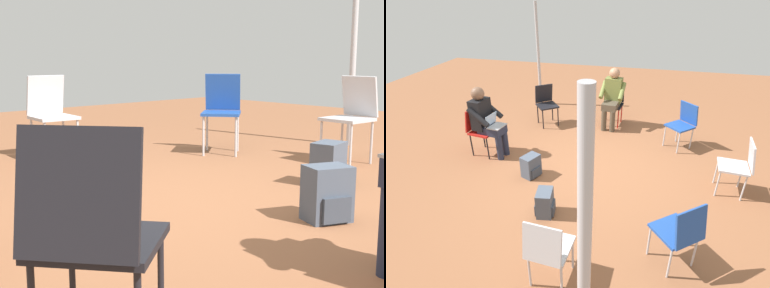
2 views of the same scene
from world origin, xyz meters
TOP-DOWN VIEW (x-y plane):
  - ground_plane at (0.00, 0.00)m, footprint 14.00×14.00m
  - chair_southwest at (-1.55, -1.20)m, footprint 0.58×0.58m
  - chair_west at (-2.24, 0.10)m, footprint 0.47×0.44m
  - chair_north at (-0.09, 2.18)m, footprint 0.43×0.46m
  - chair_east at (1.94, -0.12)m, footprint 0.48×0.45m
  - chair_southeast at (1.23, -1.62)m, footprint 0.58×0.58m
  - chair_south at (-0.18, -1.98)m, footprint 0.44×0.47m
  - chair_northwest at (-1.35, 1.65)m, footprint 0.58×0.58m
  - person_with_laptop at (1.77, -0.10)m, footprint 0.56×0.54m
  - person_in_olive at (-0.16, -1.81)m, footprint 0.53×0.55m
  - backpack_near_laptop_user at (0.81, 0.38)m, footprint 0.31×0.34m
  - backpack_by_empty_chair at (0.30, 1.19)m, footprint 0.28×0.31m
  - tent_pole_far at (1.77, -2.75)m, footprint 0.07×0.07m

SIDE VIEW (x-z plane):
  - ground_plane at x=0.00m, z-range 0.00..0.00m
  - backpack_near_laptop_user at x=0.81m, z-range -0.02..0.34m
  - backpack_by_empty_chair at x=0.30m, z-range -0.02..0.34m
  - chair_southwest at x=-1.55m, z-range 0.07..0.92m
  - chair_west at x=-2.24m, z-range 0.07..0.92m
  - chair_north at x=-0.09m, z-range 0.07..0.92m
  - chair_east at x=1.94m, z-range 0.07..0.92m
  - chair_southeast at x=1.23m, z-range 0.07..0.92m
  - chair_south at x=-0.18m, z-range 0.07..0.92m
  - chair_northwest at x=-1.35m, z-range 0.07..0.92m
  - person_with_laptop at x=1.77m, z-range 0.07..1.31m
  - person_in_olive at x=-0.16m, z-range 0.07..1.31m
  - tent_pole_far at x=1.77m, z-range 0.00..2.39m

